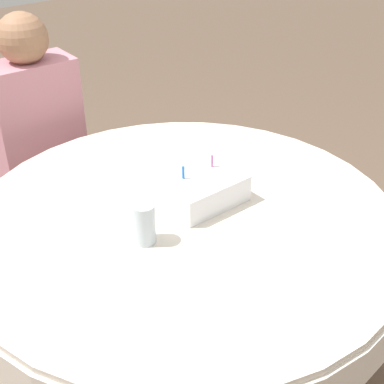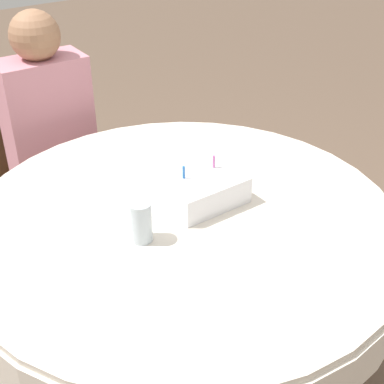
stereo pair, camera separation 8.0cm
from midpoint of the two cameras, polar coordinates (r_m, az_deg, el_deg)
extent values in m
plane|color=brown|center=(2.12, 0.38, -19.18)|extent=(12.00, 12.00, 0.00)
cylinder|color=silver|center=(1.61, 0.47, -2.56)|extent=(1.30, 1.30, 0.02)
cylinder|color=silver|center=(1.65, 0.46, -4.76)|extent=(1.32, 1.32, 0.13)
cylinder|color=#4C331E|center=(1.86, 16.41, -13.45)|extent=(0.05, 0.05, 0.73)
cylinder|color=#4C331E|center=(1.97, -14.47, -10.04)|extent=(0.05, 0.05, 0.73)
cylinder|color=#4C331E|center=(2.23, 2.50, -3.15)|extent=(0.05, 0.05, 0.73)
cube|color=#4C331E|center=(2.43, -13.15, 0.48)|extent=(0.44, 0.44, 0.04)
cube|color=#4C331E|center=(2.48, -15.77, 7.83)|extent=(0.39, 0.04, 0.50)
cylinder|color=#4C331E|center=(2.36, -14.94, -7.37)|extent=(0.04, 0.04, 0.39)
cylinder|color=#4C331E|center=(2.46, -6.71, -4.34)|extent=(0.04, 0.04, 0.39)
cylinder|color=#4C331E|center=(2.66, -17.98, -2.89)|extent=(0.04, 0.04, 0.39)
cylinder|color=#4C331E|center=(2.75, -10.54, -0.38)|extent=(0.04, 0.04, 0.39)
cylinder|color=#9E7051|center=(2.41, -13.12, -5.57)|extent=(0.09, 0.09, 0.43)
cylinder|color=#9E7051|center=(2.45, -9.44, -4.24)|extent=(0.09, 0.09, 0.43)
cube|color=#C67F8E|center=(2.29, -14.07, 6.90)|extent=(0.35, 0.19, 0.57)
sphere|color=#9E7051|center=(2.17, -15.39, 15.79)|extent=(0.19, 0.19, 0.19)
cube|color=white|center=(1.65, 1.93, 0.68)|extent=(0.24, 0.24, 0.09)
cylinder|color=#D166B2|center=(1.66, 3.72, 3.24)|extent=(0.01, 0.01, 0.04)
cylinder|color=blue|center=(1.60, 0.54, 2.11)|extent=(0.01, 0.01, 0.04)
cylinder|color=silver|center=(1.46, -3.92, -3.21)|extent=(0.06, 0.06, 0.12)
camera|label=1|loc=(0.04, -88.57, 0.90)|focal=50.00mm
camera|label=2|loc=(0.04, 91.43, -0.90)|focal=50.00mm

